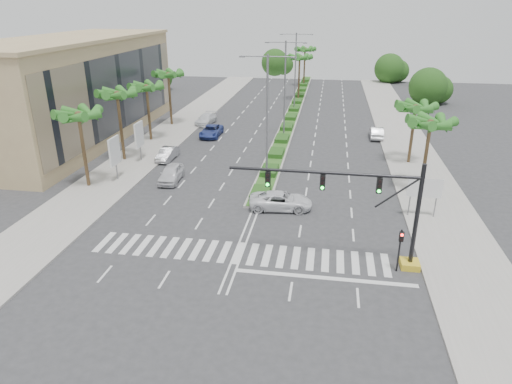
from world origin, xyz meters
TOP-DOWN VIEW (x-y plane):
  - ground at (0.00, 0.00)m, footprint 160.00×160.00m
  - footpath_right at (15.20, 20.00)m, footprint 6.00×120.00m
  - footpath_left at (-15.20, 20.00)m, footprint 6.00×120.00m
  - median at (0.00, 45.00)m, footprint 2.20×75.00m
  - median_grass at (0.00, 45.00)m, footprint 1.80×75.00m
  - building at (-26.00, 26.00)m, footprint 12.00×36.00m
  - signal_gantry at (9.27, -0.00)m, footprint 12.60×1.20m
  - pedestrian_signal at (10.60, -0.68)m, footprint 0.28×0.36m
  - direction_sign at (13.50, 7.99)m, footprint 2.70×0.11m
  - billboard_near at (-14.50, 12.00)m, footprint 0.18×2.10m
  - billboard_far at (-14.50, 18.00)m, footprint 0.18×2.10m
  - palm_left_near at (-16.50, 10.00)m, footprint 4.57×4.68m
  - palm_left_mid at (-16.50, 18.00)m, footprint 4.57×4.68m
  - palm_left_far at (-16.50, 26.00)m, footprint 4.57×4.68m
  - palm_left_end at (-16.50, 34.00)m, footprint 4.57×4.68m
  - palm_right_near at (14.50, 14.00)m, footprint 4.57×4.68m
  - palm_right_far at (14.50, 22.00)m, footprint 4.57×4.68m
  - palm_median_a at (0.00, 55.00)m, footprint 4.57×4.68m
  - palm_median_b at (0.00, 70.00)m, footprint 4.57×4.68m
  - streetlight_near at (0.00, 14.00)m, footprint 5.10×0.25m
  - streetlight_mid at (0.00, 30.00)m, footprint 5.10×0.25m
  - streetlight_far at (0.00, 46.00)m, footprint 5.10×0.25m
  - car_parked_a at (-9.22, 12.67)m, footprint 2.15×4.71m
  - car_parked_b at (-11.80, 18.90)m, footprint 1.60×4.21m
  - car_parked_c at (-9.40, 29.08)m, footprint 2.49×5.23m
  - car_parked_d at (-11.80, 35.35)m, footprint 2.54×5.16m
  - car_crossing at (2.07, 7.86)m, footprint 5.49×2.94m
  - car_right at (11.80, 31.70)m, footprint 1.57×4.50m

SIDE VIEW (x-z plane):
  - ground at x=0.00m, z-range 0.00..0.00m
  - footpath_right at x=15.20m, z-range 0.00..0.15m
  - footpath_left at x=-15.20m, z-range 0.00..0.15m
  - median at x=0.00m, z-range 0.00..0.20m
  - median_grass at x=0.00m, z-range 0.20..0.24m
  - car_parked_b at x=-11.80m, z-range 0.00..1.37m
  - car_parked_c at x=-9.40m, z-range 0.00..1.44m
  - car_parked_d at x=-11.80m, z-range 0.00..1.44m
  - car_crossing at x=2.07m, z-range 0.00..1.47m
  - car_right at x=11.80m, z-range 0.00..1.48m
  - car_parked_a at x=-9.22m, z-range 0.00..1.57m
  - pedestrian_signal at x=10.60m, z-range 0.54..3.54m
  - direction_sign at x=13.50m, z-range 0.75..4.15m
  - billboard_near at x=-14.50m, z-range 0.79..5.14m
  - billboard_far at x=-14.50m, z-range 0.79..5.14m
  - signal_gantry at x=9.27m, z-range -0.14..7.06m
  - palm_right_far at x=14.50m, z-range 2.54..9.29m
  - building at x=-26.00m, z-range 0.00..12.00m
  - palm_right_near at x=14.50m, z-range 2.68..9.73m
  - palm_left_far at x=-16.50m, z-range 2.82..10.17m
  - palm_left_near at x=-16.50m, z-range 2.91..10.46m
  - streetlight_near at x=0.00m, z-range 0.81..12.81m
  - streetlight_mid at x=0.00m, z-range 0.81..12.81m
  - streetlight_far at x=0.00m, z-range 0.81..12.81m
  - palm_left_end at x=-16.50m, z-range 3.01..10.76m
  - palm_left_mid at x=-16.50m, z-range 3.10..11.05m
  - palm_median_a at x=0.00m, z-range 3.15..11.20m
  - palm_median_b at x=0.00m, z-range 3.15..11.20m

